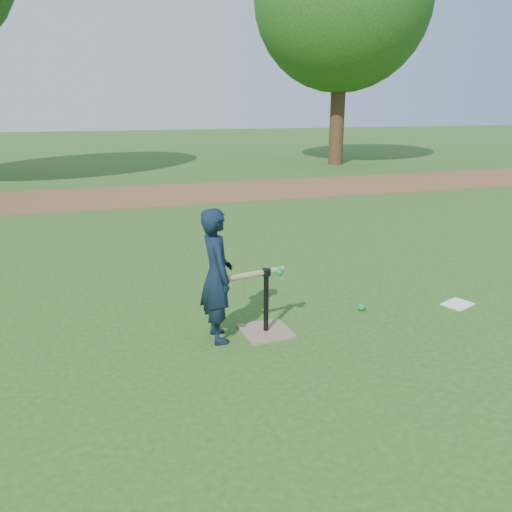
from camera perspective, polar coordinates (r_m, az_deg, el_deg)
name	(u,v)px	position (r m, az deg, el deg)	size (l,w,h in m)	color
ground	(285,317)	(4.97, 3.37, -7.03)	(80.00, 80.00, 0.00)	#285116
dirt_strip	(171,194)	(12.02, -9.64, 7.01)	(24.00, 3.00, 0.01)	brown
child	(217,276)	(4.33, -4.52, -2.25)	(0.43, 0.28, 1.19)	black
wiffle_ball_ground	(361,307)	(5.22, 11.96, -5.72)	(0.08, 0.08, 0.08)	#0C8D40
clipboard	(458,304)	(5.68, 22.07, -5.12)	(0.30, 0.23, 0.01)	white
batting_tee	(266,321)	(4.61, 1.15, -7.47)	(0.45, 0.45, 0.61)	#8D755A
swing_action	(256,274)	(4.39, 0.02, -2.08)	(0.63, 0.17, 0.09)	tan
tree_right	(342,0)	(18.46, 9.86, 26.85)	(5.80, 5.80, 8.21)	#382316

